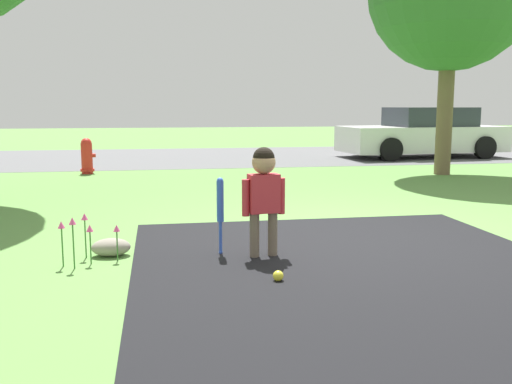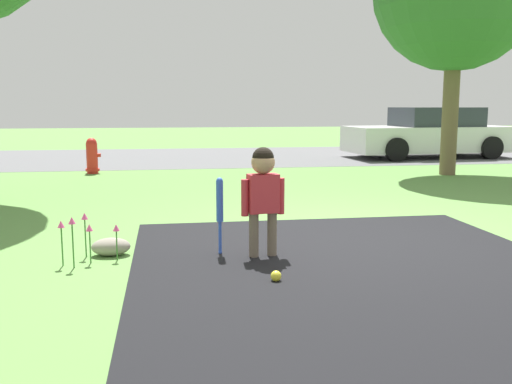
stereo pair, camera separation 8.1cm
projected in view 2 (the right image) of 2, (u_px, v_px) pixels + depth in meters
The scene contains 10 objects.
ground_plane at pixel (359, 237), 5.89m from camera, with size 60.00×60.00×0.00m, color #5B8C42.
driveway_strip at pixel (434, 335), 3.38m from camera, with size 3.73×7.00×0.01m.
street_strip at pixel (240, 156), 15.32m from camera, with size 40.00×6.00×0.01m.
child at pixel (263, 186), 5.06m from camera, with size 0.40×0.21×0.99m.
baseball_bat at pixel (220, 205), 5.17m from camera, with size 0.06×0.06×0.71m.
sports_ball at pixel (276, 276), 4.42m from camera, with size 0.08×0.08×0.08m.
fire_hydrant at pixel (92, 156), 11.38m from camera, with size 0.31×0.28×0.71m.
parked_car at pixel (429, 134), 14.88m from camera, with size 4.32×2.11×1.30m.
flower_bed at pixel (85, 227), 4.90m from camera, with size 0.50×0.41×0.44m.
edging_rock at pixel (111, 247), 5.18m from camera, with size 0.35×0.24×0.16m.
Camera 2 is at (-1.95, -5.51, 1.35)m, focal length 40.00 mm.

